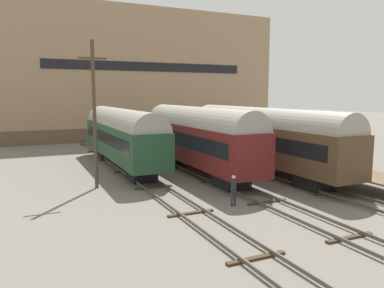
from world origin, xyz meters
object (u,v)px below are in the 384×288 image
(train_car_green, at_px, (122,134))
(bench, at_px, (311,155))
(train_car_maroon, at_px, (198,136))
(person_worker, at_px, (234,187))
(utility_pole, at_px, (94,113))
(train_car_brown, at_px, (261,135))

(train_car_green, relative_size, bench, 12.14)
(bench, bearing_deg, train_car_maroon, 152.40)
(person_worker, bearing_deg, bench, 25.83)
(train_car_maroon, relative_size, person_worker, 8.95)
(utility_pole, bearing_deg, person_worker, -50.33)
(train_car_green, relative_size, train_car_maroon, 1.06)
(utility_pole, bearing_deg, train_car_green, 62.28)
(bench, bearing_deg, train_car_green, 144.53)
(train_car_brown, distance_m, bench, 4.16)
(bench, bearing_deg, train_car_brown, 141.54)
(train_car_brown, height_order, utility_pole, utility_pole)
(person_worker, bearing_deg, train_car_green, 101.17)
(train_car_maroon, bearing_deg, train_car_green, 134.40)
(bench, bearing_deg, person_worker, -154.17)
(train_car_green, distance_m, utility_pole, 7.68)
(train_car_brown, bearing_deg, train_car_maroon, 160.57)
(person_worker, bearing_deg, utility_pole, 129.67)
(train_car_brown, relative_size, train_car_green, 1.11)
(train_car_brown, relative_size, bench, 13.44)
(bench, height_order, person_worker, bench)
(bench, xyz_separation_m, person_worker, (-10.04, -4.86, -0.45))
(train_car_maroon, bearing_deg, train_car_brown, -19.43)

